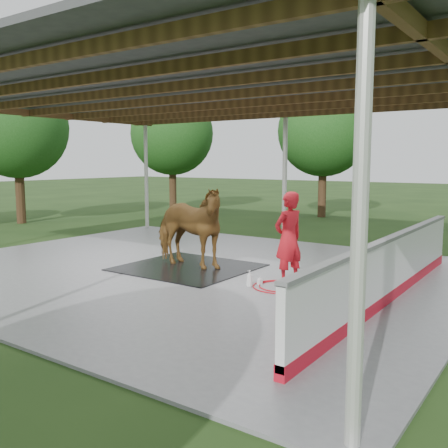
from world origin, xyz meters
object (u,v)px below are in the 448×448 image
Objects in this scene: dasher_board at (390,271)px; wash_bucket at (296,297)px; handler at (288,238)px; horse at (187,227)px.

dasher_board is 24.00× the size of wash_bucket.
handler reaches higher than wash_bucket.
handler is 1.70m from wash_bucket.
handler is at bearing -88.39° from horse.
horse is at bearing 178.81° from dasher_board.
horse reaches higher than handler.
wash_bucket is at bearing -134.10° from dasher_board.
wash_bucket is at bearing 52.02° from handler.
horse reaches higher than wash_bucket.
handler is at bearing 122.63° from wash_bucket.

